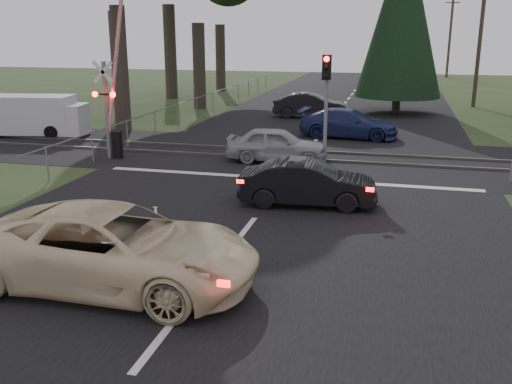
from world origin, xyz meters
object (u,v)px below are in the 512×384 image
(cream_coupe, at_px, (114,248))
(utility_pole_far, at_px, (450,32))
(white_van, at_px, (36,115))
(utility_pole_mid, at_px, (481,34))
(silver_car, at_px, (277,145))
(blue_sedan, at_px, (349,124))
(crossing_signal, at_px, (112,107))
(dark_car_far, at_px, (311,105))
(traffic_signal_center, at_px, (326,91))
(dark_hatchback, at_px, (308,184))

(cream_coupe, bearing_deg, utility_pole_far, -9.61)
(white_van, bearing_deg, utility_pole_mid, 26.61)
(utility_pole_far, bearing_deg, silver_car, -101.96)
(utility_pole_mid, height_order, blue_sedan, utility_pole_mid)
(crossing_signal, height_order, utility_pole_far, utility_pole_far)
(silver_car, bearing_deg, utility_pole_far, -17.27)
(crossing_signal, xyz_separation_m, silver_car, (6.41, 1.03, -1.39))
(utility_pole_mid, relative_size, white_van, 1.74)
(dark_car_far, bearing_deg, blue_sedan, -158.57)
(traffic_signal_center, xyz_separation_m, blue_sedan, (0.39, 5.97, -2.13))
(crossing_signal, distance_m, blue_sedan, 11.14)
(crossing_signal, distance_m, white_van, 7.25)
(silver_car, height_order, dark_car_far, dark_car_far)
(silver_car, relative_size, white_van, 0.75)
(utility_pole_far, bearing_deg, white_van, -117.82)
(cream_coupe, bearing_deg, traffic_signal_center, -12.23)
(dark_hatchback, bearing_deg, silver_car, 15.62)
(dark_car_far, bearing_deg, traffic_signal_center, -172.04)
(crossing_signal, xyz_separation_m, cream_coupe, (5.60, -10.79, -1.25))
(utility_pole_far, bearing_deg, traffic_signal_center, -99.60)
(white_van, bearing_deg, dark_car_far, 26.75)
(utility_pole_far, xyz_separation_m, white_van, (-21.86, -41.43, -3.75))
(utility_pole_far, xyz_separation_m, dark_hatchback, (-7.29, -49.64, -4.07))
(crossing_signal, height_order, blue_sedan, crossing_signal)
(utility_pole_far, xyz_separation_m, blue_sedan, (-7.11, -38.35, -4.05))
(blue_sedan, bearing_deg, dark_car_far, 30.15)
(cream_coupe, height_order, blue_sedan, cream_coupe)
(crossing_signal, xyz_separation_m, traffic_signal_center, (8.27, 0.89, 0.75))
(cream_coupe, bearing_deg, dark_car_far, -0.11)
(dark_hatchback, bearing_deg, blue_sedan, -6.11)
(silver_car, bearing_deg, dark_car_far, -2.96)
(utility_pole_far, bearing_deg, dark_car_far, -106.93)
(white_van, bearing_deg, cream_coupe, -61.60)
(blue_sedan, bearing_deg, utility_pole_mid, -22.44)
(traffic_signal_center, height_order, dark_car_far, traffic_signal_center)
(crossing_signal, relative_size, dark_hatchback, 1.75)
(white_van, bearing_deg, crossing_signal, -42.18)
(blue_sedan, height_order, dark_car_far, dark_car_far)
(traffic_signal_center, bearing_deg, utility_pole_far, 80.40)
(silver_car, height_order, blue_sedan, blue_sedan)
(traffic_signal_center, relative_size, dark_hatchback, 1.03)
(traffic_signal_center, xyz_separation_m, utility_pole_far, (7.50, 44.32, 1.92))
(silver_car, xyz_separation_m, dark_car_far, (-0.49, 11.83, 0.04))
(cream_coupe, distance_m, blue_sedan, 17.91)
(utility_pole_mid, xyz_separation_m, utility_pole_far, (0.00, 25.00, 0.00))
(blue_sedan, bearing_deg, cream_coupe, 175.70)
(utility_pole_mid, distance_m, blue_sedan, 15.66)
(crossing_signal, distance_m, dark_car_far, 14.22)
(dark_hatchback, relative_size, dark_car_far, 0.92)
(dark_car_far, bearing_deg, utility_pole_far, -20.07)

